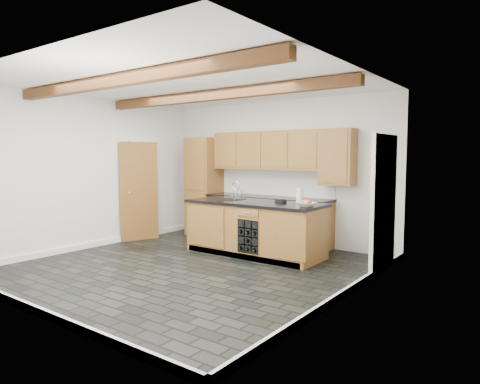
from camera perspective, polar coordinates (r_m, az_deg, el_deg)
The scene contains 10 objects.
ground at distance 6.80m, azimuth -6.51°, elevation -9.90°, with size 5.00×5.00×0.00m, color black.
room_shell at distance 7.03m, azimuth -4.18°, elevation 3.21°, with size 5.01×5.00×5.00m.
back_cabinetry at distance 8.58m, azimuth 1.80°, elevation -0.12°, with size 3.65×0.62×2.20m.
island at distance 7.49m, azimuth 1.93°, elevation -4.84°, with size 2.48×0.96×0.93m.
faucet at distance 7.79m, azimuth -1.22°, elevation -0.75°, with size 0.45×0.40×0.34m.
kitchen_scale at distance 7.30m, azimuth 5.44°, elevation -1.21°, with size 0.20×0.14×0.06m.
fruit_bowl at distance 6.77m, azimuth 8.88°, elevation -1.66°, with size 0.28×0.28×0.07m, color beige.
fruit_cluster at distance 6.77m, azimuth 8.89°, elevation -1.35°, with size 0.16×0.17×0.07m.
paper_towel at distance 7.29m, azimuth 7.97°, elevation -0.47°, with size 0.11×0.11×0.25m, color white.
mug at distance 8.85m, azimuth 0.02°, elevation 0.02°, with size 0.10×0.10×0.09m, color white.
Camera 1 is at (4.49, -4.80, 1.74)m, focal length 32.00 mm.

